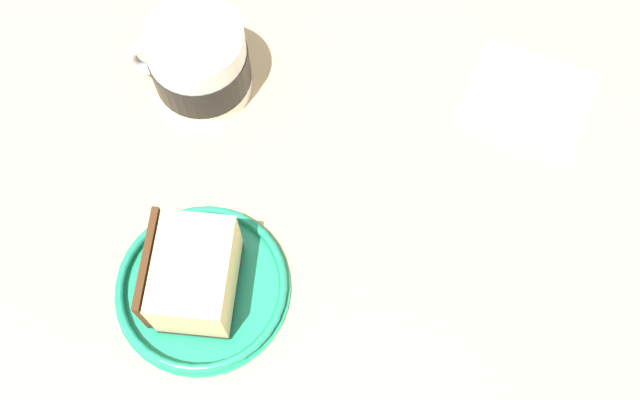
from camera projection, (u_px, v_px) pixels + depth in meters
ground_plane at (290, 221)px, 68.11cm from camera, size 127.67×127.67×2.12cm
small_plate at (200, 285)px, 63.81cm from camera, size 15.42×15.42×1.57cm
cake_slice at (191, 273)px, 60.68cm from camera, size 10.95×10.80×6.63cm
tea_mug at (199, 63)px, 68.74cm from camera, size 9.85×10.10×8.51cm
folded_napkin at (527, 100)px, 71.59cm from camera, size 14.75×15.03×0.60cm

